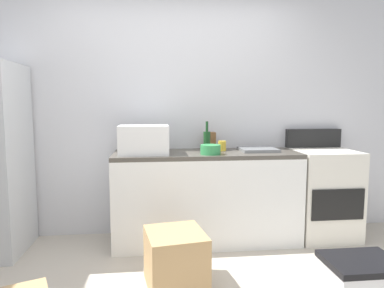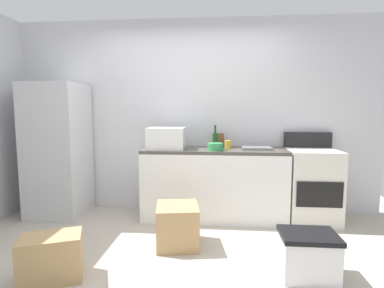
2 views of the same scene
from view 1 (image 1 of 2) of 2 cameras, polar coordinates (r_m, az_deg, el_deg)
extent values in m
cube|color=silver|center=(3.65, -3.11, 5.56)|extent=(5.00, 0.10, 2.60)
cube|color=white|center=(3.46, 2.34, -9.10)|extent=(1.80, 0.60, 0.86)
cube|color=#4C473F|center=(3.36, 2.38, -1.69)|extent=(1.80, 0.60, 0.04)
cube|color=silver|center=(3.82, 20.91, -7.69)|extent=(0.60, 0.60, 0.90)
cube|color=black|center=(3.57, 23.14, -9.27)|extent=(0.52, 0.02, 0.30)
cube|color=black|center=(3.96, 19.52, 0.92)|extent=(0.60, 0.08, 0.20)
cube|color=white|center=(3.24, -8.01, 0.70)|extent=(0.46, 0.34, 0.27)
cube|color=slate|center=(3.50, 10.94, -0.91)|extent=(0.36, 0.32, 0.03)
cylinder|color=#193F1E|center=(3.37, 2.49, 0.39)|extent=(0.07, 0.07, 0.20)
cylinder|color=#193F1E|center=(3.36, 2.50, 2.93)|extent=(0.03, 0.03, 0.10)
cylinder|color=gold|center=(3.46, 5.03, -0.31)|extent=(0.08, 0.08, 0.10)
cube|color=brown|center=(3.56, 3.08, 0.53)|extent=(0.10, 0.10, 0.18)
cylinder|color=#338C4C|center=(3.20, 3.09, -0.93)|extent=(0.19, 0.19, 0.09)
cube|color=tan|center=(2.70, -2.77, -18.63)|extent=(0.49, 0.51, 0.42)
cube|color=black|center=(2.55, 26.48, -17.25)|extent=(0.46, 0.36, 0.04)
camera|label=2|loc=(0.75, 125.86, -1.62)|focal=28.16mm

